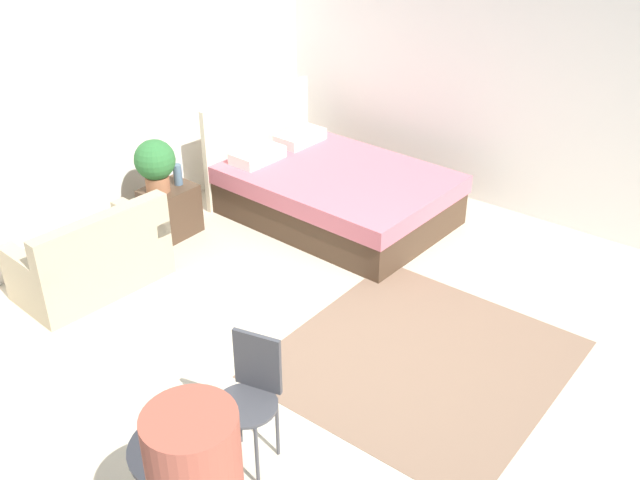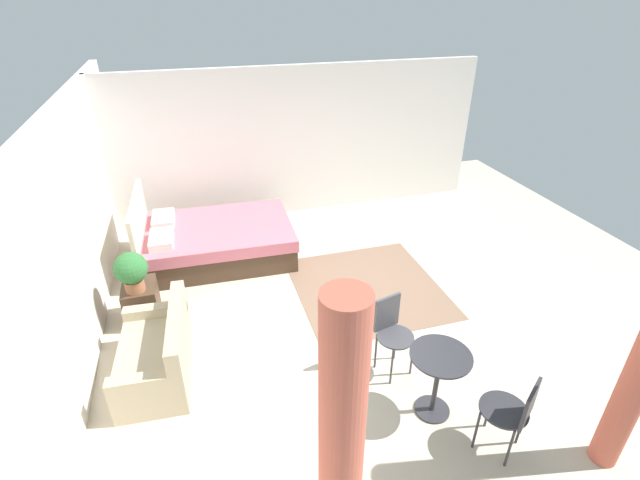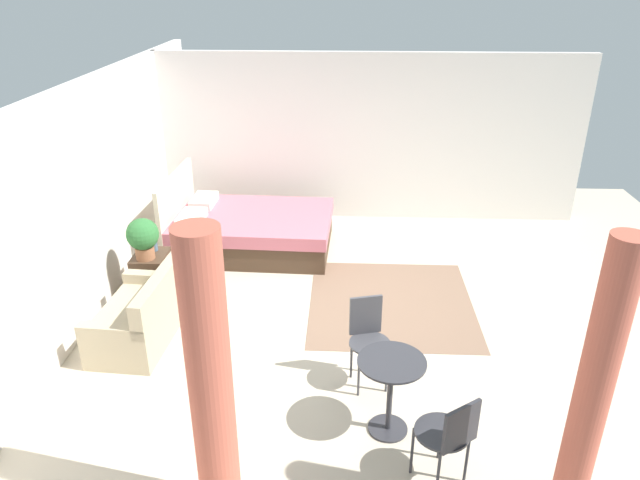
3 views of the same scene
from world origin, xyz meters
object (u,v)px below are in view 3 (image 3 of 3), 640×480
vase (154,243)px  cafe_chair_near_couch (368,333)px  bed (249,230)px  balcony_table (391,383)px  nightstand (152,273)px  couch (141,318)px  cafe_chair_near_window (450,433)px  potted_plant (143,236)px

vase → cafe_chair_near_couch: (-1.78, -2.62, -0.06)m
vase → bed: bearing=-40.4°
balcony_table → nightstand: bearing=50.2°
couch → cafe_chair_near_window: 3.56m
cafe_chair_near_window → cafe_chair_near_couch: size_ratio=0.95×
couch → nightstand: couch is taller
couch → cafe_chair_near_couch: (-0.58, -2.43, 0.27)m
nightstand → bed: bearing=-38.3°
balcony_table → cafe_chair_near_window: 0.72m
vase → balcony_table: 3.74m
couch → nightstand: bearing=11.2°
balcony_table → cafe_chair_near_window: bearing=-145.2°
nightstand → potted_plant: size_ratio=0.97×
vase → cafe_chair_near_window: cafe_chair_near_window is taller
couch → cafe_chair_near_couch: cafe_chair_near_couch is taller
cafe_chair_near_couch → potted_plant: bearing=59.6°
potted_plant → cafe_chair_near_window: 4.33m
couch → nightstand: 1.10m
bed → nightstand: (-1.29, 1.02, -0.04)m
vase → potted_plant: bearing=169.1°
couch → cafe_chair_near_window: bearing=-121.7°
potted_plant → vase: 0.29m
potted_plant → cafe_chair_near_window: potted_plant is taller
nightstand → potted_plant: 0.55m
bed → nightstand: size_ratio=4.57×
vase → cafe_chair_near_couch: cafe_chair_near_couch is taller
cafe_chair_near_window → couch: bearing=58.3°
couch → balcony_table: (-1.28, -2.61, 0.23)m
couch → balcony_table: bearing=-116.1°
bed → vase: bearing=139.6°
balcony_table → potted_plant: bearing=51.6°
cafe_chair_near_window → cafe_chair_near_couch: 1.41m
vase → cafe_chair_near_window: 4.44m
couch → vase: 1.26m
couch → potted_plant: 1.13m
potted_plant → couch: bearing=-166.7°
bed → vase: 1.57m
vase → nightstand: bearing=168.3°
balcony_table → cafe_chair_near_window: size_ratio=0.87×
balcony_table → cafe_chair_near_window: cafe_chair_near_window is taller
vase → cafe_chair_near_couch: 3.17m
potted_plant → vase: (0.22, -0.04, -0.19)m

